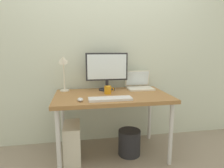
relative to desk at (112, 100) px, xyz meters
name	(u,v)px	position (x,y,z in m)	size (l,w,h in m)	color
ground_plane	(112,154)	(0.00, 0.00, -0.67)	(6.00, 6.00, 0.00)	gray
back_wall	(106,44)	(0.00, 0.44, 0.63)	(4.40, 0.04, 2.60)	silver
desk	(112,100)	(0.00, 0.00, 0.00)	(1.28, 0.75, 0.73)	olive
monitor	(107,69)	(-0.02, 0.24, 0.33)	(0.52, 0.20, 0.46)	#232328
laptop	(139,84)	(0.40, 0.26, 0.12)	(0.32, 0.27, 0.23)	silver
desk_lamp	(63,65)	(-0.54, 0.24, 0.39)	(0.11, 0.16, 0.45)	silver
keyboard	(110,99)	(-0.06, -0.24, 0.08)	(0.44, 0.14, 0.02)	silver
mouse	(80,100)	(-0.36, -0.23, 0.08)	(0.06, 0.09, 0.03)	silver
coffee_mug	(108,90)	(-0.04, 0.03, 0.11)	(0.11, 0.08, 0.09)	orange
computer_tower	(72,142)	(-0.46, -0.04, -0.46)	(0.18, 0.36, 0.42)	silver
wastebasket	(129,142)	(0.20, -0.05, -0.52)	(0.26, 0.26, 0.30)	#232328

